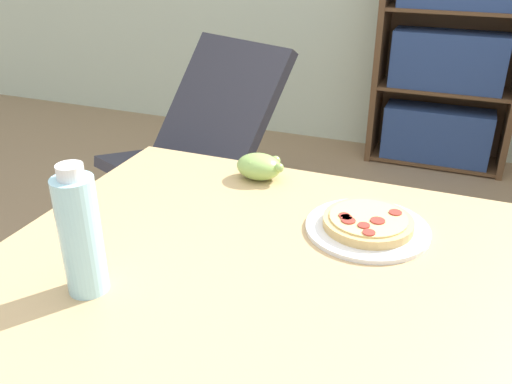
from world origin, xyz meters
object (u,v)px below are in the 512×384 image
at_px(lounge_chair_near, 196,177).
at_px(drink_bottle, 80,234).
at_px(pizza_on_plate, 368,225).
at_px(bookshelf, 449,57).
at_px(grape_bunch, 260,166).

bearing_deg(lounge_chair_near, drink_bottle, -47.04).
bearing_deg(pizza_on_plate, lounge_chair_near, 133.26).
distance_m(pizza_on_plate, lounge_chair_near, 1.50).
bearing_deg(bookshelf, lounge_chair_near, -127.22).
relative_size(pizza_on_plate, grape_bunch, 2.06).
height_order(pizza_on_plate, bookshelf, bookshelf).
height_order(drink_bottle, bookshelf, bookshelf).
relative_size(lounge_chair_near, bookshelf, 0.66).
relative_size(pizza_on_plate, bookshelf, 0.19).
height_order(lounge_chair_near, bookshelf, bookshelf).
xyz_separation_m(pizza_on_plate, drink_bottle, (-0.43, -0.39, 0.10)).
xyz_separation_m(pizza_on_plate, grape_bunch, (-0.31, 0.16, 0.02)).
height_order(grape_bunch, drink_bottle, drink_bottle).
bearing_deg(lounge_chair_near, bookshelf, 74.98).
distance_m(pizza_on_plate, grape_bunch, 0.35).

